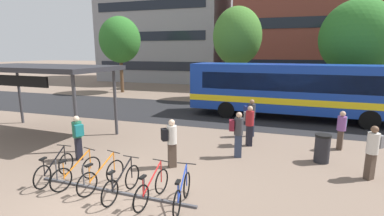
% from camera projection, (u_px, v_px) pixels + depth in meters
% --- Properties ---
extents(ground, '(200.00, 200.00, 0.00)m').
position_uv_depth(ground, '(107.00, 198.00, 7.62)').
color(ground, '#7A6656').
extents(bus_lane_asphalt, '(80.00, 7.20, 0.01)m').
position_uv_depth(bus_lane_asphalt, '(209.00, 113.00, 18.18)').
color(bus_lane_asphalt, '#232326').
rests_on(bus_lane_asphalt, ground).
extents(city_bus, '(12.11, 2.99, 3.20)m').
position_uv_depth(city_bus, '(295.00, 89.00, 16.30)').
color(city_bus, '#14389E').
rests_on(city_bus, ground).
extents(bike_rack, '(5.01, 0.20, 0.70)m').
position_uv_depth(bike_rack, '(113.00, 189.00, 7.90)').
color(bike_rack, '#47474C').
rests_on(bike_rack, ground).
extents(parked_bicycle_black_0, '(0.52, 1.72, 0.99)m').
position_uv_depth(parked_bicycle_black_0, '(55.00, 169.00, 8.56)').
color(parked_bicycle_black_0, black).
rests_on(parked_bicycle_black_0, ground).
extents(parked_bicycle_orange_1, '(0.62, 1.68, 0.99)m').
position_uv_depth(parked_bicycle_orange_1, '(77.00, 173.00, 8.32)').
color(parked_bicycle_orange_1, black).
rests_on(parked_bicycle_orange_1, ground).
extents(parked_bicycle_orange_2, '(0.59, 1.69, 0.99)m').
position_uv_depth(parked_bicycle_orange_2, '(102.00, 177.00, 8.05)').
color(parked_bicycle_orange_2, black).
rests_on(parked_bicycle_orange_2, ground).
extents(parked_bicycle_black_3, '(0.52, 1.72, 0.99)m').
position_uv_depth(parked_bicycle_black_3, '(122.00, 184.00, 7.62)').
color(parked_bicycle_black_3, black).
rests_on(parked_bicycle_black_3, ground).
extents(parked_bicycle_red_4, '(0.52, 1.72, 0.99)m').
position_uv_depth(parked_bicycle_red_4, '(152.00, 188.00, 7.36)').
color(parked_bicycle_red_4, black).
rests_on(parked_bicycle_red_4, ground).
extents(parked_bicycle_blue_5, '(0.52, 1.72, 0.99)m').
position_uv_depth(parked_bicycle_blue_5, '(182.00, 193.00, 7.12)').
color(parked_bicycle_blue_5, black).
rests_on(parked_bicycle_blue_5, ground).
extents(transit_shelter, '(7.23, 3.70, 3.29)m').
position_uv_depth(transit_shelter, '(39.00, 70.00, 12.78)').
color(transit_shelter, '#38383D').
rests_on(transit_shelter, ground).
extents(commuter_navy_pack_0, '(0.60, 0.50, 1.76)m').
position_uv_depth(commuter_navy_pack_0, '(251.00, 115.00, 12.99)').
color(commuter_navy_pack_0, '#2D3851').
rests_on(commuter_navy_pack_0, ground).
extents(commuter_black_pack_1, '(0.60, 0.57, 1.69)m').
position_uv_depth(commuter_black_pack_1, '(171.00, 140.00, 9.47)').
color(commuter_black_pack_1, '#47382D').
rests_on(commuter_black_pack_1, ground).
extents(commuter_teal_pack_2, '(0.46, 0.59, 1.59)m').
position_uv_depth(commuter_teal_pack_2, '(342.00, 127.00, 11.27)').
color(commuter_teal_pack_2, '#47382D').
rests_on(commuter_teal_pack_2, ground).
extents(commuter_teal_pack_3, '(0.60, 0.55, 1.66)m').
position_uv_depth(commuter_teal_pack_3, '(78.00, 135.00, 10.13)').
color(commuter_teal_pack_3, black).
rests_on(commuter_teal_pack_3, ground).
extents(commuter_maroon_pack_4, '(0.58, 0.42, 1.74)m').
position_uv_depth(commuter_maroon_pack_4, '(238.00, 131.00, 10.40)').
color(commuter_maroon_pack_4, '#2D3851').
rests_on(commuter_maroon_pack_4, ground).
extents(commuter_grey_pack_5, '(0.52, 0.60, 1.72)m').
position_uv_depth(commuter_grey_pack_5, '(249.00, 123.00, 11.70)').
color(commuter_grey_pack_5, black).
rests_on(commuter_grey_pack_5, ground).
extents(commuter_grey_pack_6, '(0.59, 0.58, 1.72)m').
position_uv_depth(commuter_grey_pack_6, '(373.00, 149.00, 8.58)').
color(commuter_grey_pack_6, '#47382D').
rests_on(commuter_grey_pack_6, ground).
extents(trash_bin, '(0.55, 0.55, 1.03)m').
position_uv_depth(trash_bin, '(322.00, 148.00, 10.01)').
color(trash_bin, '#232328').
rests_on(trash_bin, ground).
extents(street_tree_0, '(3.92, 3.92, 7.46)m').
position_uv_depth(street_tree_0, '(237.00, 37.00, 22.51)').
color(street_tree_0, brown).
rests_on(street_tree_0, ground).
extents(street_tree_1, '(3.87, 3.87, 7.20)m').
position_uv_depth(street_tree_1, '(120.00, 40.00, 26.54)').
color(street_tree_1, brown).
rests_on(street_tree_1, ground).
extents(street_tree_2, '(5.12, 5.12, 7.52)m').
position_uv_depth(street_tree_2, '(358.00, 38.00, 19.62)').
color(street_tree_2, brown).
rests_on(street_tree_2, ground).
extents(building_left_wing, '(16.17, 11.34, 18.07)m').
position_uv_depth(building_left_wing, '(167.00, 14.00, 38.93)').
color(building_left_wing, gray).
rests_on(building_left_wing, ground).
extents(building_right_wing, '(27.35, 12.65, 17.00)m').
position_uv_depth(building_right_wing, '(363.00, 10.00, 31.51)').
color(building_right_wing, brown).
rests_on(building_right_wing, ground).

